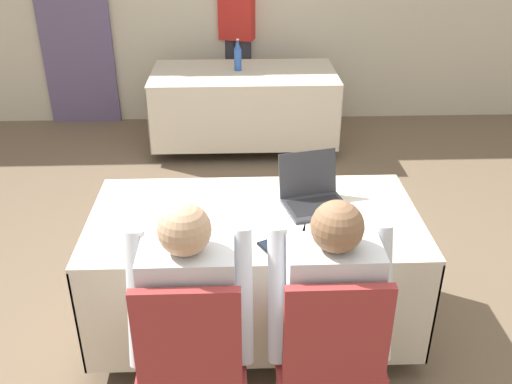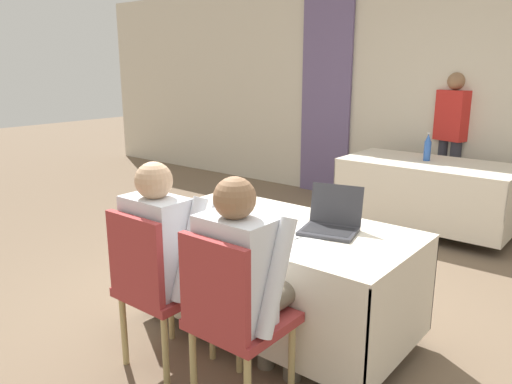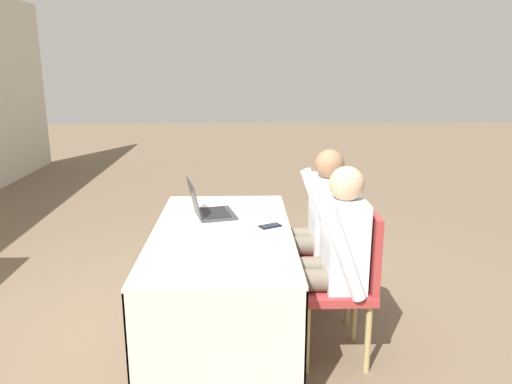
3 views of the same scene
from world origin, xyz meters
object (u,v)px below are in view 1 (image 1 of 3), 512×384
at_px(laptop, 314,197).
at_px(water_bottle, 238,56).
at_px(person_red_shirt, 238,32).
at_px(person_white_shirt, 328,301).
at_px(chair_near_left, 192,352).
at_px(person_checkered_shirt, 192,304).
at_px(chair_near_right, 329,348).
at_px(cell_phone, 271,248).

height_order(laptop, water_bottle, water_bottle).
bearing_deg(water_bottle, person_red_shirt, 89.52).
xyz_separation_m(laptop, person_red_shirt, (-0.37, 3.23, 0.14)).
bearing_deg(person_red_shirt, person_white_shirt, -66.76).
bearing_deg(person_red_shirt, laptop, -65.07).
distance_m(water_bottle, chair_near_left, 3.41).
bearing_deg(person_checkered_shirt, water_bottle, -93.87).
bearing_deg(chair_near_left, person_checkered_shirt, -90.00).
height_order(laptop, chair_near_left, laptop).
distance_m(chair_near_left, person_white_shirt, 0.59).
xyz_separation_m(chair_near_left, chair_near_right, (0.56, 0.00, 0.00)).
distance_m(chair_near_right, person_white_shirt, 0.19).
bearing_deg(water_bottle, laptop, -81.66).
bearing_deg(laptop, person_red_shirt, 82.59).
bearing_deg(water_bottle, chair_near_right, -84.28).
distance_m(cell_phone, chair_near_right, 0.53).
distance_m(cell_phone, person_red_shirt, 3.64).
distance_m(laptop, person_white_shirt, 0.75).
relative_size(chair_near_left, chair_near_right, 1.00).
bearing_deg(cell_phone, person_red_shirt, 63.61).
bearing_deg(person_checkered_shirt, chair_near_right, 169.44).
relative_size(laptop, water_bottle, 1.33).
bearing_deg(chair_near_left, person_white_shirt, -169.44).
relative_size(laptop, cell_phone, 2.39).
relative_size(person_checkered_shirt, person_red_shirt, 0.75).
distance_m(laptop, cell_phone, 0.48).
relative_size(cell_phone, person_white_shirt, 0.13).
height_order(water_bottle, chair_near_right, water_bottle).
bearing_deg(person_red_shirt, chair_near_left, -74.75).
bearing_deg(person_white_shirt, chair_near_left, 10.56).
xyz_separation_m(water_bottle, chair_near_left, (-0.22, -3.38, -0.33)).
distance_m(cell_phone, person_white_shirt, 0.40).
height_order(cell_phone, person_white_shirt, person_white_shirt).
relative_size(water_bottle, chair_near_left, 0.31).
distance_m(cell_phone, chair_near_left, 0.59).
xyz_separation_m(laptop, chair_near_left, (-0.59, -0.84, -0.25)).
bearing_deg(water_bottle, cell_phone, -87.58).
relative_size(chair_near_right, person_checkered_shirt, 0.78).
relative_size(chair_near_right, person_red_shirt, 0.58).
distance_m(laptop, person_red_shirt, 3.25).
xyz_separation_m(cell_phone, person_white_shirt, (0.21, -0.33, -0.05)).
bearing_deg(cell_phone, chair_near_right, -92.08).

